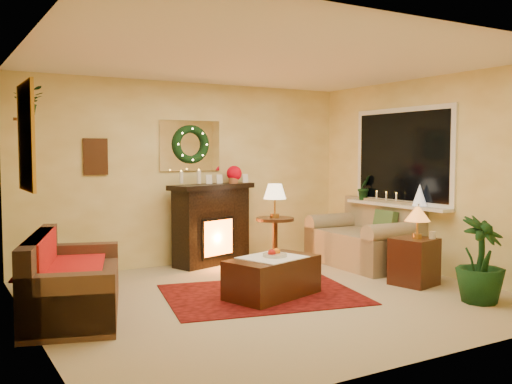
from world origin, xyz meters
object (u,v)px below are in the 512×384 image
sofa (75,271)px  loveseat (362,236)px  side_table_round (275,244)px  fireplace (212,226)px  coffee_table (272,278)px  end_table_square (414,263)px

sofa → loveseat: size_ratio=1.16×
loveseat → side_table_round: bearing=156.5°
fireplace → coffee_table: fireplace is taller
loveseat → end_table_square: 1.29m
fireplace → side_table_round: fireplace is taller
sofa → fireplace: (2.28, 1.61, 0.12)m
fireplace → end_table_square: 2.88m
loveseat → end_table_square: loveseat is taller
fireplace → side_table_round: 0.95m
loveseat → end_table_square: bearing=-99.7°
fireplace → loveseat: size_ratio=0.74×
fireplace → loveseat: fireplace is taller
fireplace → loveseat: 2.16m
side_table_round → fireplace: bearing=137.9°
side_table_round → coffee_table: (-0.93, -1.43, -0.12)m
coffee_table → side_table_round: bearing=39.3°
coffee_table → end_table_square: bearing=-29.0°
sofa → side_table_round: (2.97, 0.99, -0.10)m
sofa → coffee_table: bearing=5.0°
sofa → end_table_square: sofa is taller
loveseat → coffee_table: loveseat is taller
loveseat → end_table_square: size_ratio=2.81×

